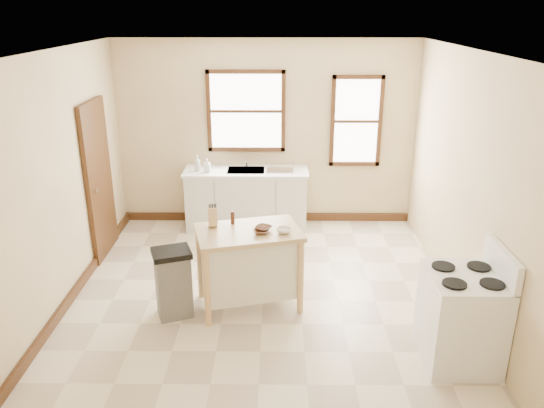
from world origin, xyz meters
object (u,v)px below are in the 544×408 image
Objects in this scene: kitchen_island at (249,268)px; gas_stove at (463,306)px; knife_block at (213,218)px; pepper_grinder at (233,218)px; dish_rack at (280,168)px; trash_bin at (173,283)px; bowl_a at (261,231)px; soap_bottle_a at (198,163)px; bowl_b at (263,228)px; soap_bottle_b at (207,165)px; bowl_c at (284,230)px.

kitchen_island is 0.96× the size of gas_stove.
knife_block reaches higher than pepper_grinder.
trash_bin is at bearing -133.97° from dish_rack.
dish_rack is 2.24m from knife_block.
gas_stove is (2.87, -0.76, 0.20)m from trash_bin.
pepper_grinder is 0.83× the size of bowl_a.
bowl_b is (1.03, -2.21, -0.09)m from soap_bottle_a.
bowl_b is (0.88, -2.17, -0.07)m from soap_bottle_b.
pepper_grinder is (-0.54, -2.04, 0.03)m from dish_rack.
dish_rack is 2.31m from kitchen_island.
kitchen_island is 6.42× the size of bowl_b.
bowl_c reaches higher than kitchen_island.
knife_block is at bearing 155.73° from gas_stove.
bowl_b is (0.56, -0.10, -0.08)m from knife_block.
bowl_c is (0.79, -0.17, -0.07)m from knife_block.
soap_bottle_a is 0.20× the size of gas_stove.
kitchen_island is 6.27× the size of bowl_a.
gas_stove is (2.45, -1.11, -0.44)m from knife_block.
soap_bottle_b is at bearing 131.13° from gas_stove.
pepper_grinder is at bearing -123.30° from dish_rack.
bowl_b reaches higher than kitchen_island.
pepper_grinder is at bearing 11.90° from knife_block.
pepper_grinder is at bearing 152.30° from gas_stove.
soap_bottle_b is (0.15, -0.05, -0.02)m from soap_bottle_a.
bowl_a reaches higher than kitchen_island.
bowl_a is 1.12m from trash_bin.
soap_bottle_b is 0.17× the size of gas_stove.
soap_bottle_a is at bearing 96.22° from knife_block.
bowl_b is at bearing -26.26° from pepper_grinder.
soap_bottle_b reaches higher than trash_bin.
dish_rack is at bearing 90.86° from bowl_c.
soap_bottle_b is 0.98× the size of knife_block.
gas_stove is (2.77, -3.17, -0.43)m from soap_bottle_b.
soap_bottle_b is 0.25× the size of trash_bin.
dish_rack is at bearing 75.20° from pepper_grinder.
trash_bin is at bearing -146.73° from knife_block.
soap_bottle_a reaches higher than bowl_a.
bowl_c is (0.57, -0.24, -0.05)m from pepper_grinder.
soap_bottle_b is at bearing 110.87° from bowl_a.
dish_rack is (1.07, 0.05, -0.05)m from soap_bottle_b.
bowl_a is 0.23× the size of trash_bin.
soap_bottle_a is 1.34× the size of bowl_b.
bowl_c is at bearing -11.79° from trash_bin.
pepper_grinder reaches higher than kitchen_island.
soap_bottle_b is 1.09× the size of bowl_a.
dish_rack is 2.30× the size of bowl_a.
knife_block is at bearing -161.87° from pepper_grinder.
soap_bottle_a is at bearing 108.43° from pepper_grinder.
gas_stove is at bearing -44.00° from soap_bottle_b.
pepper_grinder is 0.63m from bowl_c.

